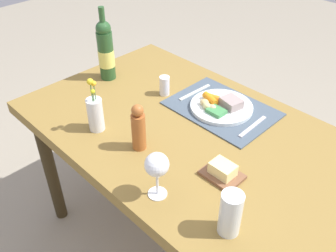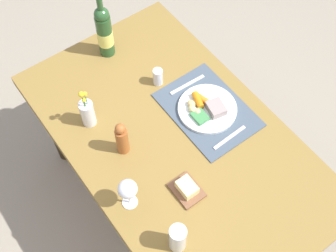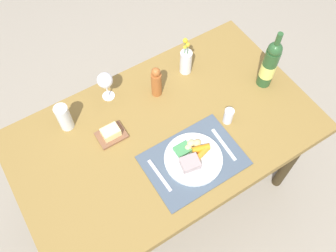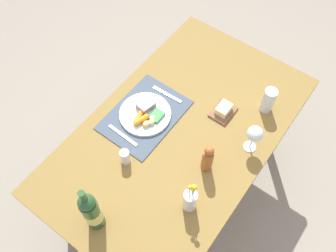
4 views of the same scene
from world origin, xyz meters
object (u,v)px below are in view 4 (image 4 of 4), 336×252
object	(u,v)px
water_tumbler	(268,101)
flower_vase	(190,200)
dining_table	(179,139)
wine_bottle	(91,211)
wine_glass	(255,134)
knife	(123,135)
dinner_plate	(146,114)
fork	(167,94)
salt_shaker	(125,157)
butter_dish	(223,110)
pepper_mill	(208,159)

from	to	relation	value
water_tumbler	flower_vase	world-z (taller)	flower_vase
dining_table	wine_bottle	distance (m)	0.61
flower_vase	wine_glass	size ratio (longest dim) A/B	1.38
knife	dinner_plate	bearing A→B (deg)	176.47
knife	wine_bottle	world-z (taller)	wine_bottle
knife	water_tumbler	bearing A→B (deg)	141.75
fork	knife	xyz separation A→B (m)	(0.32, -0.03, 0.00)
wine_bottle	dinner_plate	bearing A→B (deg)	-162.92
salt_shaker	butter_dish	size ratio (longest dim) A/B	0.66
water_tumbler	pepper_mill	distance (m)	0.46
flower_vase	wine_glass	bearing A→B (deg)	170.77
wine_glass	flower_vase	bearing A→B (deg)	-9.23
fork	wine_bottle	size ratio (longest dim) A/B	0.51
pepper_mill	wine_bottle	distance (m)	0.54
dinner_plate	butter_dish	distance (m)	0.39
dining_table	wine_bottle	xyz separation A→B (m)	(0.57, -0.02, 0.21)
dining_table	pepper_mill	bearing A→B (deg)	68.64
water_tumbler	wine_bottle	distance (m)	0.98
dinner_plate	salt_shaker	distance (m)	0.26
dinner_plate	water_tumbler	xyz separation A→B (m)	(-0.40, 0.46, 0.04)
dining_table	dinner_plate	xyz separation A→B (m)	(0.03, -0.19, 0.10)
fork	wine_glass	xyz separation A→B (m)	(0.01, 0.50, 0.11)
dinner_plate	butter_dish	xyz separation A→B (m)	(-0.25, 0.30, -0.00)
dinner_plate	salt_shaker	size ratio (longest dim) A/B	3.01
salt_shaker	flower_vase	distance (m)	0.36
knife	butter_dish	xyz separation A→B (m)	(-0.40, 0.32, 0.01)
knife	butter_dish	distance (m)	0.51
flower_vase	pepper_mill	bearing A→B (deg)	-167.70
dining_table	wine_bottle	bearing A→B (deg)	-2.31
dinner_plate	butter_dish	world-z (taller)	dinner_plate
knife	wine_glass	world-z (taller)	wine_glass
knife	butter_dish	world-z (taller)	butter_dish
wine_glass	dinner_plate	bearing A→B (deg)	-72.80
dining_table	salt_shaker	size ratio (longest dim) A/B	16.43
knife	wine_bottle	bearing A→B (deg)	27.68
wine_glass	knife	bearing A→B (deg)	-59.00
dining_table	water_tumbler	xyz separation A→B (m)	(-0.37, 0.27, 0.14)
dining_table	knife	xyz separation A→B (m)	(0.18, -0.21, 0.08)
wine_glass	dining_table	bearing A→B (deg)	-67.69
knife	pepper_mill	distance (m)	0.43
salt_shaker	knife	bearing A→B (deg)	-134.05
knife	water_tumbler	distance (m)	0.73
knife	wine_bottle	size ratio (longest dim) A/B	0.54
knife	wine_glass	distance (m)	0.62
dining_table	pepper_mill	size ratio (longest dim) A/B	7.69
dinner_plate	fork	bearing A→B (deg)	176.38
wine_glass	butter_dish	bearing A→B (deg)	-113.97
fork	salt_shaker	distance (m)	0.42
flower_vase	wine_bottle	size ratio (longest dim) A/B	0.67
fork	water_tumbler	distance (m)	0.51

